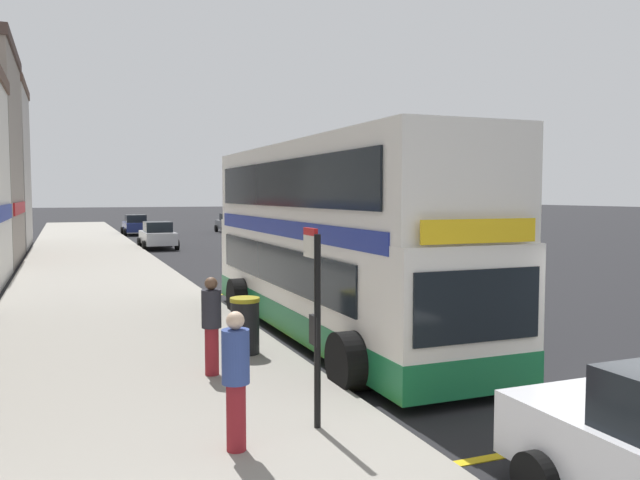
# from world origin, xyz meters

# --- Properties ---
(ground_plane) EXTENTS (260.00, 260.00, 0.00)m
(ground_plane) POSITION_xyz_m (0.00, 32.00, 0.00)
(ground_plane) COLOR black
(pavement_near) EXTENTS (6.00, 76.00, 0.14)m
(pavement_near) POSITION_xyz_m (-7.00, 32.00, 0.07)
(pavement_near) COLOR gray
(pavement_near) RESTS_ON ground
(double_decker_bus) EXTENTS (3.26, 11.38, 4.40)m
(double_decker_bus) POSITION_xyz_m (-2.46, 7.07, 2.07)
(double_decker_bus) COLOR white
(double_decker_bus) RESTS_ON ground
(bus_bay_markings) EXTENTS (2.87, 14.16, 0.01)m
(bus_bay_markings) POSITION_xyz_m (-2.57, 6.87, 0.01)
(bus_bay_markings) COLOR gold
(bus_bay_markings) RESTS_ON ground
(bus_stop_sign) EXTENTS (0.09, 0.51, 2.67)m
(bus_stop_sign) POSITION_xyz_m (-5.07, 1.37, 1.71)
(bus_stop_sign) COLOR black
(bus_stop_sign) RESTS_ON pavement_near
(parked_car_navy_far) EXTENTS (2.09, 4.20, 1.62)m
(parked_car_navy_far) POSITION_xyz_m (-2.87, 46.76, 0.80)
(parked_car_navy_far) COLOR navy
(parked_car_navy_far) RESTS_ON ground
(parked_car_silver_behind) EXTENTS (2.09, 4.20, 1.62)m
(parked_car_silver_behind) POSITION_xyz_m (-2.99, 32.74, 0.80)
(parked_car_silver_behind) COLOR #B2B5BA
(parked_car_silver_behind) RESTS_ON ground
(parked_car_grey_ahead) EXTENTS (2.09, 4.20, 1.62)m
(parked_car_grey_ahead) POSITION_xyz_m (4.98, 47.02, 0.80)
(parked_car_grey_ahead) COLOR slate
(parked_car_grey_ahead) RESTS_ON ground
(pedestrian_waiting_near_sign) EXTENTS (0.34, 0.34, 1.72)m
(pedestrian_waiting_near_sign) POSITION_xyz_m (-6.28, 0.95, 1.08)
(pedestrian_waiting_near_sign) COLOR maroon
(pedestrian_waiting_near_sign) RESTS_ON pavement_near
(pedestrian_further_back) EXTENTS (0.34, 0.34, 1.71)m
(pedestrian_further_back) POSITION_xyz_m (-5.85, 4.31, 1.07)
(pedestrian_further_back) COLOR maroon
(pedestrian_further_back) RESTS_ON pavement_near
(litter_bin) EXTENTS (0.58, 0.58, 1.11)m
(litter_bin) POSITION_xyz_m (-4.92, 5.55, 0.70)
(litter_bin) COLOR black
(litter_bin) RESTS_ON pavement_near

